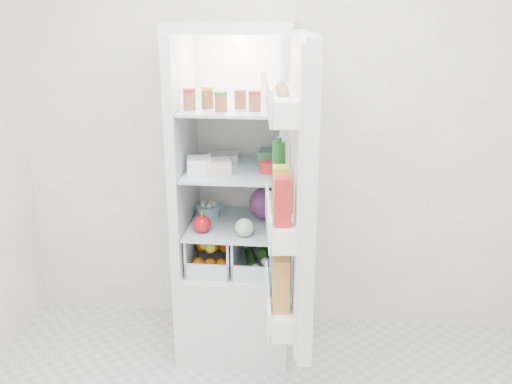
# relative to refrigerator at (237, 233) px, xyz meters

# --- Properties ---
(room_walls) EXTENTS (3.02, 3.02, 2.61)m
(room_walls) POSITION_rel_refrigerator_xyz_m (0.20, -1.25, 0.93)
(room_walls) COLOR beige
(room_walls) RESTS_ON ground
(refrigerator) EXTENTS (0.60, 0.60, 1.80)m
(refrigerator) POSITION_rel_refrigerator_xyz_m (0.00, 0.00, 0.00)
(refrigerator) COLOR silver
(refrigerator) RESTS_ON ground
(shelf_low) EXTENTS (0.49, 0.53, 0.01)m
(shelf_low) POSITION_rel_refrigerator_xyz_m (-0.00, -0.06, 0.07)
(shelf_low) COLOR silver
(shelf_low) RESTS_ON refrigerator
(shelf_mid) EXTENTS (0.49, 0.53, 0.02)m
(shelf_mid) POSITION_rel_refrigerator_xyz_m (-0.00, -0.06, 0.38)
(shelf_mid) COLOR silver
(shelf_mid) RESTS_ON refrigerator
(shelf_top) EXTENTS (0.49, 0.53, 0.02)m
(shelf_top) POSITION_rel_refrigerator_xyz_m (-0.00, -0.06, 0.71)
(shelf_top) COLOR silver
(shelf_top) RESTS_ON refrigerator
(crisper_left) EXTENTS (0.23, 0.46, 0.22)m
(crisper_left) POSITION_rel_refrigerator_xyz_m (-0.12, -0.06, -0.06)
(crisper_left) COLOR silver
(crisper_left) RESTS_ON refrigerator
(crisper_right) EXTENTS (0.23, 0.46, 0.22)m
(crisper_right) POSITION_rel_refrigerator_xyz_m (0.12, -0.06, -0.06)
(crisper_right) COLOR silver
(crisper_right) RESTS_ON refrigerator
(condiment_jars) EXTENTS (0.38, 0.16, 0.08)m
(condiment_jars) POSITION_rel_refrigerator_xyz_m (-0.04, -0.18, 0.76)
(condiment_jars) COLOR #B21919
(condiment_jars) RESTS_ON shelf_top
(squeeze_bottle) EXTENTS (0.06, 0.06, 0.17)m
(squeeze_bottle) POSITION_rel_refrigerator_xyz_m (0.14, 0.01, 0.81)
(squeeze_bottle) COLOR white
(squeeze_bottle) RESTS_ON shelf_top
(tub_white) EXTENTS (0.15, 0.15, 0.08)m
(tub_white) POSITION_rel_refrigerator_xyz_m (-0.17, -0.16, 0.43)
(tub_white) COLOR white
(tub_white) RESTS_ON shelf_mid
(tub_cream) EXTENTS (0.15, 0.15, 0.07)m
(tub_cream) POSITION_rel_refrigerator_xyz_m (-0.07, -0.15, 0.43)
(tub_cream) COLOR beige
(tub_cream) RESTS_ON shelf_mid
(tin_red) EXTENTS (0.10, 0.10, 0.06)m
(tin_red) POSITION_rel_refrigerator_xyz_m (0.18, -0.13, 0.42)
(tin_red) COLOR red
(tin_red) RESTS_ON shelf_mid
(foil_tray) EXTENTS (0.18, 0.15, 0.04)m
(foil_tray) POSITION_rel_refrigerator_xyz_m (-0.09, 0.08, 0.41)
(foil_tray) COLOR silver
(foil_tray) RESTS_ON shelf_mid
(tub_green) EXTENTS (0.10, 0.14, 0.08)m
(tub_green) POSITION_rel_refrigerator_xyz_m (0.17, 0.04, 0.43)
(tub_green) COLOR #3A814D
(tub_green) RESTS_ON shelf_mid
(red_cabbage) EXTENTS (0.18, 0.18, 0.18)m
(red_cabbage) POSITION_rel_refrigerator_xyz_m (0.15, 0.03, 0.17)
(red_cabbage) COLOR #58205F
(red_cabbage) RESTS_ON shelf_low
(bell_pepper) EXTENTS (0.09, 0.09, 0.09)m
(bell_pepper) POSITION_rel_refrigerator_xyz_m (-0.15, -0.21, 0.13)
(bell_pepper) COLOR red
(bell_pepper) RESTS_ON shelf_low
(mushroom_bowl) EXTENTS (0.14, 0.14, 0.06)m
(mushroom_bowl) POSITION_rel_refrigerator_xyz_m (-0.17, 0.02, 0.11)
(mushroom_bowl) COLOR #82B0C2
(mushroom_bowl) RESTS_ON shelf_low
(salad_bag) EXTENTS (0.10, 0.10, 0.10)m
(salad_bag) POSITION_rel_refrigerator_xyz_m (0.07, -0.24, 0.13)
(salad_bag) COLOR #B7DBA4
(salad_bag) RESTS_ON shelf_low
(citrus_pile) EXTENTS (0.20, 0.31, 0.16)m
(citrus_pile) POSITION_rel_refrigerator_xyz_m (-0.13, -0.10, -0.08)
(citrus_pile) COLOR orange
(citrus_pile) RESTS_ON refrigerator
(veg_pile) EXTENTS (0.16, 0.30, 0.10)m
(veg_pile) POSITION_rel_refrigerator_xyz_m (0.13, -0.06, -0.10)
(veg_pile) COLOR #194A18
(veg_pile) RESTS_ON refrigerator
(fridge_door) EXTENTS (0.23, 0.60, 1.30)m
(fridge_door) POSITION_rel_refrigerator_xyz_m (0.34, -0.64, 0.43)
(fridge_door) COLOR silver
(fridge_door) RESTS_ON refrigerator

